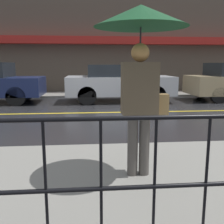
{
  "coord_description": "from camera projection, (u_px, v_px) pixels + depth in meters",
  "views": [
    {
      "loc": [
        -0.08,
        -7.96,
        1.49
      ],
      "look_at": [
        0.34,
        -3.22,
        0.61
      ],
      "focal_mm": 42.0,
      "sensor_mm": 36.0,
      "label": 1
    }
  ],
  "objects": [
    {
      "name": "building_storefront",
      "position": [
        89.0,
        32.0,
        12.87
      ],
      "size": [
        28.0,
        0.85,
        6.1
      ],
      "color": "#4C4238",
      "rests_on": "ground_plane"
    },
    {
      "name": "pedestrian",
      "position": [
        141.0,
        40.0,
        3.04
      ],
      "size": [
        1.09,
        1.09,
        2.05
      ],
      "color": "#4C4742",
      "rests_on": "sidewalk_near"
    },
    {
      "name": "railing_foreground",
      "position": [
        101.0,
        165.0,
        1.96
      ],
      "size": [
        12.0,
        0.04,
        1.01
      ],
      "color": "black",
      "rests_on": "sidewalk_near"
    },
    {
      "name": "sidewalk_near",
      "position": [
        97.0,
        183.0,
        3.21
      ],
      "size": [
        28.0,
        2.81,
        0.11
      ],
      "color": "gray",
      "rests_on": "ground_plane"
    },
    {
      "name": "sidewalk_far",
      "position": [
        91.0,
        95.0,
        12.42
      ],
      "size": [
        28.0,
        1.78,
        0.11
      ],
      "color": "gray",
      "rests_on": "ground_plane"
    },
    {
      "name": "car_silver",
      "position": [
        119.0,
        83.0,
        10.36
      ],
      "size": [
        4.16,
        1.84,
        1.46
      ],
      "color": "#B2B5BA",
      "rests_on": "ground_plane"
    },
    {
      "name": "ground_plane",
      "position": [
        92.0,
        113.0,
        8.08
      ],
      "size": [
        80.0,
        80.0,
        0.0
      ],
      "primitive_type": "plane",
      "color": "#262628"
    },
    {
      "name": "lane_marking",
      "position": [
        92.0,
        113.0,
        8.08
      ],
      "size": [
        25.2,
        0.12,
        0.01
      ],
      "color": "gold",
      "rests_on": "ground_plane"
    }
  ]
}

